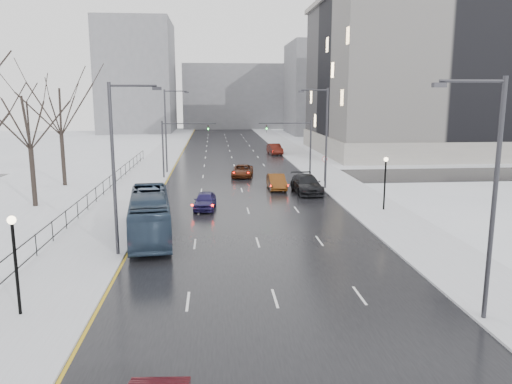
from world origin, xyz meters
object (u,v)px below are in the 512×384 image
object	(u,v)px
streetlight_l_near	(117,161)
sedan_center_near	(205,201)
lamppost_l	(14,251)
streetlight_r_mid	(324,133)
mast_signal_left	(172,142)
sedan_right_distant	(275,149)
streetlight_l_far	(168,127)
sedan_right_cross	(242,171)
tree_park_e	(65,186)
lamppost_r_mid	(385,176)
bus	(150,215)
no_uturn_sign	(325,161)
sedan_right_near	(277,182)
mast_signal_right	(301,141)
tree_park_d	(36,207)
streetlight_r_near	(490,189)
sedan_right_far	(307,184)

from	to	relation	value
streetlight_l_near	sedan_center_near	world-z (taller)	streetlight_l_near
lamppost_l	streetlight_r_mid	bearing A→B (deg)	55.61
mast_signal_left	sedan_right_distant	size ratio (longest dim) A/B	1.30
streetlight_l_far	mast_signal_left	distance (m)	4.36
sedan_center_near	sedan_right_cross	world-z (taller)	sedan_center_near
streetlight_l_near	mast_signal_left	bearing A→B (deg)	88.28
tree_park_e	sedan_center_near	world-z (taller)	tree_park_e
streetlight_r_mid	lamppost_r_mid	size ratio (longest dim) A/B	2.34
sedan_center_near	bus	bearing A→B (deg)	-108.65
no_uturn_sign	sedan_right_near	bearing A→B (deg)	-146.64
sedan_center_near	lamppost_l	bearing A→B (deg)	-105.52
mast_signal_right	sedan_right_near	bearing A→B (deg)	-116.27
tree_park_e	sedan_right_near	xyz separation A→B (m)	(21.70, -3.75, 0.80)
lamppost_l	lamppost_r_mid	world-z (taller)	same
streetlight_r_mid	tree_park_d	bearing A→B (deg)	-166.99
sedan_right_cross	sedan_right_distant	xyz separation A→B (m)	(6.51, 22.28, 0.14)
streetlight_l_far	sedan_right_distant	xyz separation A→B (m)	(15.22, 18.70, -4.75)
streetlight_l_far	mast_signal_right	bearing A→B (deg)	-14.48
lamppost_l	sedan_right_cross	bearing A→B (deg)	72.41
tree_park_e	lamppost_r_mid	distance (m)	32.52
streetlight_l_near	no_uturn_sign	world-z (taller)	streetlight_l_near
tree_park_e	bus	xyz separation A→B (m)	(11.20, -20.03, 1.51)
mast_signal_right	streetlight_l_near	bearing A→B (deg)	-118.96
streetlight_l_far	lamppost_r_mid	world-z (taller)	streetlight_l_far
sedan_right_near	sedan_right_cross	size ratio (longest dim) A/B	0.93
streetlight_l_far	streetlight_l_near	bearing A→B (deg)	-90.00
mast_signal_right	sedan_right_cross	xyz separation A→B (m)	(-6.78, 0.41, -3.38)
mast_signal_left	sedan_right_distant	bearing A→B (deg)	57.65
mast_signal_right	lamppost_r_mid	bearing A→B (deg)	-78.46
tree_park_d	lamppost_l	xyz separation A→B (m)	(6.80, -22.00, 2.94)
tree_park_d	tree_park_e	bearing A→B (deg)	92.29
streetlight_l_far	lamppost_l	bearing A→B (deg)	-94.05
streetlight_r_near	no_uturn_sign	distance (m)	34.18
mast_signal_left	mast_signal_right	bearing A→B (deg)	0.00
mast_signal_left	sedan_right_cross	size ratio (longest dim) A/B	1.31
sedan_center_near	sedan_right_near	world-z (taller)	sedan_right_near
streetlight_r_mid	sedan_center_near	distance (m)	15.01
streetlight_l_far	lamppost_r_mid	xyz separation A→B (m)	(19.17, -22.00, -2.67)
tree_park_d	streetlight_l_near	size ratio (longest dim) A/B	1.25
lamppost_r_mid	sedan_right_far	distance (m)	9.68
streetlight_l_near	sedan_right_cross	world-z (taller)	streetlight_l_near
mast_signal_right	no_uturn_sign	bearing A→B (deg)	-64.89
sedan_right_cross	streetlight_r_mid	bearing A→B (deg)	-40.21
streetlight_r_near	lamppost_l	size ratio (longest dim) A/B	2.34
streetlight_l_far	sedan_right_distant	bearing A→B (deg)	50.85
mast_signal_right	no_uturn_sign	xyz separation A→B (m)	(1.87, -4.00, -1.81)
sedan_right_near	sedan_right_cross	distance (m)	8.68
mast_signal_left	no_uturn_sign	bearing A→B (deg)	-13.60
tree_park_d	lamppost_r_mid	distance (m)	29.23
streetlight_r_near	lamppost_r_mid	bearing A→B (deg)	81.94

